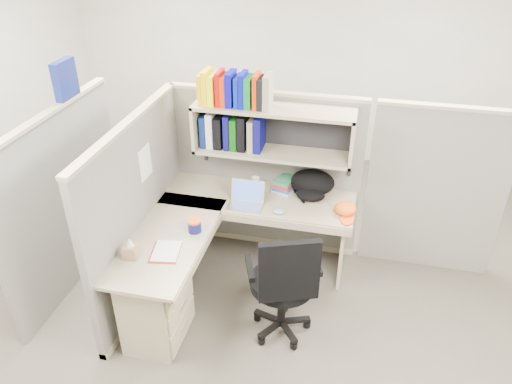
% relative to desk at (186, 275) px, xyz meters
% --- Properties ---
extents(ground, '(6.00, 6.00, 0.00)m').
position_rel_desk_xyz_m(ground, '(0.41, 0.29, -0.44)').
color(ground, '#342E28').
rests_on(ground, ground).
extents(room_shell, '(6.00, 6.00, 6.00)m').
position_rel_desk_xyz_m(room_shell, '(0.41, 0.29, 1.18)').
color(room_shell, '#A9A398').
rests_on(room_shell, ground).
extents(cubicle, '(3.79, 1.84, 1.95)m').
position_rel_desk_xyz_m(cubicle, '(0.04, 0.74, 0.47)').
color(cubicle, slate).
rests_on(cubicle, ground).
extents(desk, '(1.74, 1.75, 0.73)m').
position_rel_desk_xyz_m(desk, '(0.00, 0.00, 0.00)').
color(desk, gray).
rests_on(desk, ground).
extents(laptop, '(0.30, 0.30, 0.22)m').
position_rel_desk_xyz_m(laptop, '(0.33, 0.68, 0.40)').
color(laptop, '#BDBCC1').
rests_on(laptop, desk).
extents(backpack, '(0.47, 0.40, 0.24)m').
position_rel_desk_xyz_m(backpack, '(0.87, 0.99, 0.41)').
color(backpack, black).
rests_on(backpack, desk).
extents(orange_cap, '(0.24, 0.26, 0.10)m').
position_rel_desk_xyz_m(orange_cap, '(1.20, 0.77, 0.34)').
color(orange_cap, '#F25815').
rests_on(orange_cap, desk).
extents(snack_canister, '(0.12, 0.12, 0.11)m').
position_rel_desk_xyz_m(snack_canister, '(0.02, 0.22, 0.35)').
color(snack_canister, '#0E1156').
rests_on(snack_canister, desk).
extents(tissue_box, '(0.12, 0.12, 0.17)m').
position_rel_desk_xyz_m(tissue_box, '(-0.34, -0.21, 0.38)').
color(tissue_box, '#A1785B').
rests_on(tissue_box, desk).
extents(mouse, '(0.10, 0.07, 0.04)m').
position_rel_desk_xyz_m(mouse, '(0.64, 0.64, 0.31)').
color(mouse, '#809AB6').
rests_on(mouse, desk).
extents(paper_cup, '(0.07, 0.07, 0.10)m').
position_rel_desk_xyz_m(paper_cup, '(0.34, 1.04, 0.34)').
color(paper_cup, silver).
rests_on(paper_cup, desk).
extents(book_stack, '(0.23, 0.28, 0.12)m').
position_rel_desk_xyz_m(book_stack, '(0.62, 1.05, 0.35)').
color(book_stack, gray).
rests_on(book_stack, desk).
extents(loose_paper, '(0.24, 0.30, 0.00)m').
position_rel_desk_xyz_m(loose_paper, '(-0.11, -0.08, 0.29)').
color(loose_paper, silver).
rests_on(loose_paper, desk).
extents(task_chair, '(0.62, 0.58, 1.07)m').
position_rel_desk_xyz_m(task_chair, '(0.81, -0.03, -0.06)').
color(task_chair, black).
rests_on(task_chair, ground).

